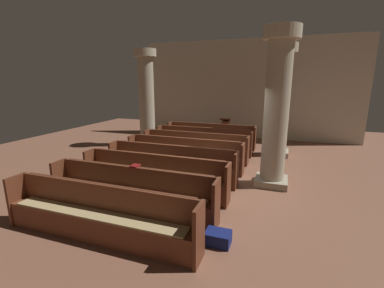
# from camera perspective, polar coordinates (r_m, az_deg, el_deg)

# --- Properties ---
(ground_plane) EXTENTS (19.20, 19.20, 0.00)m
(ground_plane) POSITION_cam_1_polar(r_m,az_deg,el_deg) (7.32, 3.87, -7.74)
(ground_plane) COLOR brown
(back_wall) EXTENTS (10.00, 0.16, 4.50)m
(back_wall) POSITION_cam_1_polar(r_m,az_deg,el_deg) (12.80, 11.60, 11.42)
(back_wall) COLOR beige
(back_wall) RESTS_ON ground
(pew_row_0) EXTENTS (3.65, 0.46, 0.93)m
(pew_row_0) POSITION_cam_1_polar(r_m,az_deg,el_deg) (10.88, 3.98, 2.01)
(pew_row_0) COLOR brown
(pew_row_0) RESTS_ON ground
(pew_row_1) EXTENTS (3.65, 0.46, 0.93)m
(pew_row_1) POSITION_cam_1_polar(r_m,az_deg,el_deg) (9.94, 2.43, 0.94)
(pew_row_1) COLOR brown
(pew_row_1) RESTS_ON ground
(pew_row_2) EXTENTS (3.65, 0.47, 0.93)m
(pew_row_2) POSITION_cam_1_polar(r_m,az_deg,el_deg) (9.01, 0.55, -0.35)
(pew_row_2) COLOR brown
(pew_row_2) RESTS_ON ground
(pew_row_3) EXTENTS (3.65, 0.46, 0.93)m
(pew_row_3) POSITION_cam_1_polar(r_m,az_deg,el_deg) (8.11, -1.75, -1.94)
(pew_row_3) COLOR brown
(pew_row_3) RESTS_ON ground
(pew_row_4) EXTENTS (3.65, 0.46, 0.93)m
(pew_row_4) POSITION_cam_1_polar(r_m,az_deg,el_deg) (7.22, -4.64, -3.91)
(pew_row_4) COLOR brown
(pew_row_4) RESTS_ON ground
(pew_row_5) EXTENTS (3.65, 0.47, 0.93)m
(pew_row_5) POSITION_cam_1_polar(r_m,az_deg,el_deg) (6.37, -8.32, -6.41)
(pew_row_5) COLOR brown
(pew_row_5) RESTS_ON ground
(pew_row_6) EXTENTS (3.65, 0.46, 0.93)m
(pew_row_6) POSITION_cam_1_polar(r_m,az_deg,el_deg) (5.57, -13.16, -9.61)
(pew_row_6) COLOR brown
(pew_row_6) RESTS_ON ground
(pew_row_7) EXTENTS (3.65, 0.46, 0.93)m
(pew_row_7) POSITION_cam_1_polar(r_m,az_deg,el_deg) (4.85, -19.68, -13.72)
(pew_row_7) COLOR brown
(pew_row_7) RESTS_ON ground
(pillar_aisle_side) EXTENTS (0.91, 0.91, 3.87)m
(pillar_aisle_side) POSITION_cam_1_polar(r_m,az_deg,el_deg) (9.89, 18.48, 9.10)
(pillar_aisle_side) COLOR #9F967E
(pillar_aisle_side) RESTS_ON ground
(pillar_far_side) EXTENTS (0.91, 0.91, 3.87)m
(pillar_far_side) POSITION_cam_1_polar(r_m,az_deg,el_deg) (11.13, -9.81, 10.00)
(pillar_far_side) COLOR #9F967E
(pillar_far_side) RESTS_ON ground
(pillar_aisle_rear) EXTENTS (0.87, 0.87, 3.87)m
(pillar_aisle_rear) POSITION_cam_1_polar(r_m,az_deg,el_deg) (6.84, 17.79, 7.52)
(pillar_aisle_rear) COLOR #9F967E
(pillar_aisle_rear) RESTS_ON ground
(lectern) EXTENTS (0.48, 0.45, 1.08)m
(lectern) POSITION_cam_1_polar(r_m,az_deg,el_deg) (11.73, 7.20, 2.58)
(lectern) COLOR #562B1A
(lectern) RESTS_ON ground
(hymn_book) EXTENTS (0.15, 0.20, 0.04)m
(hymn_book) POSITION_cam_1_polar(r_m,az_deg,el_deg) (5.55, -12.18, -4.63)
(hymn_book) COLOR maroon
(hymn_book) RESTS_ON pew_row_6
(kneeler_box_navy) EXTENTS (0.42, 0.31, 0.22)m
(kneeler_box_navy) POSITION_cam_1_polar(r_m,az_deg,el_deg) (4.66, 5.62, -19.50)
(kneeler_box_navy) COLOR navy
(kneeler_box_navy) RESTS_ON ground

